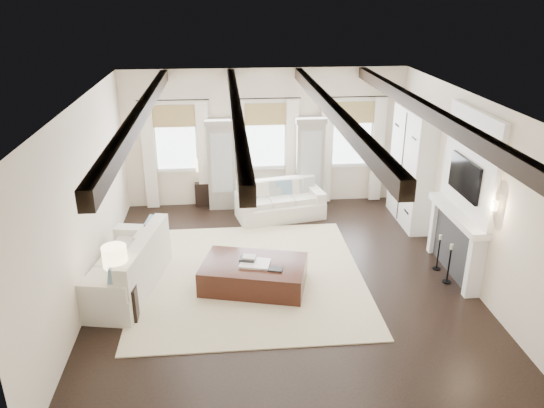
{
  "coord_description": "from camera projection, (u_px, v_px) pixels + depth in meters",
  "views": [
    {
      "loc": [
        -0.95,
        -8.2,
        4.86
      ],
      "look_at": [
        -0.11,
        0.8,
        1.15
      ],
      "focal_mm": 35.0,
      "sensor_mm": 36.0,
      "label": 1
    }
  ],
  "objects": [
    {
      "name": "candlestick_near",
      "position": [
        449.0,
        267.0,
        9.29
      ],
      "size": [
        0.15,
        0.15,
        0.75
      ],
      "color": "black",
      "rests_on": "ground"
    },
    {
      "name": "lamp_front",
      "position": [
        115.0,
        259.0,
        8.09
      ],
      "size": [
        0.38,
        0.38,
        0.65
      ],
      "color": "black",
      "rests_on": "side_table_front"
    },
    {
      "name": "book_lower",
      "position": [
        248.0,
        259.0,
        9.12
      ],
      "size": [
        0.3,
        0.26,
        0.04
      ],
      "primitive_type": "cube",
      "rotation": [
        0.0,
        0.0,
        -0.25
      ],
      "color": "#262628",
      "rests_on": "tray"
    },
    {
      "name": "ground",
      "position": [
        282.0,
        280.0,
        9.48
      ],
      "size": [
        7.5,
        7.5,
        0.0
      ],
      "primitive_type": "plane",
      "color": "black",
      "rests_on": "ground"
    },
    {
      "name": "tray",
      "position": [
        255.0,
        263.0,
        9.05
      ],
      "size": [
        0.58,
        0.49,
        0.04
      ],
      "primitive_type": "cube",
      "rotation": [
        0.0,
        0.0,
        -0.25
      ],
      "color": "white",
      "rests_on": "ottoman"
    },
    {
      "name": "book_loose",
      "position": [
        276.0,
        269.0,
        8.88
      ],
      "size": [
        0.28,
        0.23,
        0.03
      ],
      "primitive_type": "cube",
      "rotation": [
        0.0,
        0.0,
        -0.25
      ],
      "color": "#262628",
      "rests_on": "ottoman"
    },
    {
      "name": "sofa_back",
      "position": [
        279.0,
        202.0,
        11.99
      ],
      "size": [
        2.05,
        1.24,
        0.82
      ],
      "color": "silver",
      "rests_on": "ground"
    },
    {
      "name": "side_table_back",
      "position": [
        203.0,
        193.0,
        12.71
      ],
      "size": [
        0.38,
        0.38,
        0.57
      ],
      "primitive_type": "cube",
      "color": "black",
      "rests_on": "ground"
    },
    {
      "name": "area_rug",
      "position": [
        250.0,
        276.0,
        9.58
      ],
      "size": [
        4.04,
        4.22,
        0.02
      ],
      "primitive_type": "cube",
      "color": "beige",
      "rests_on": "ground"
    },
    {
      "name": "candlestick_far",
      "position": [
        438.0,
        255.0,
        9.74
      ],
      "size": [
        0.14,
        0.14,
        0.7
      ],
      "color": "black",
      "rests_on": "ground"
    },
    {
      "name": "sofa_left",
      "position": [
        127.0,
        269.0,
        9.06
      ],
      "size": [
        1.44,
        2.43,
        0.97
      ],
      "color": "silver",
      "rests_on": "ground"
    },
    {
      "name": "side_table_front",
      "position": [
        120.0,
        299.0,
        8.36
      ],
      "size": [
        0.57,
        0.57,
        0.57
      ],
      "primitive_type": "cube",
      "color": "black",
      "rests_on": "ground"
    },
    {
      "name": "book_upper",
      "position": [
        249.0,
        257.0,
        9.11
      ],
      "size": [
        0.26,
        0.22,
        0.03
      ],
      "primitive_type": "cube",
      "rotation": [
        0.0,
        0.0,
        -0.25
      ],
      "color": "beige",
      "rests_on": "book_lower"
    },
    {
      "name": "room_shell",
      "position": [
        318.0,
        163.0,
        9.65
      ],
      "size": [
        6.54,
        7.54,
        3.22
      ],
      "color": "#F3E3C9",
      "rests_on": "ground"
    },
    {
      "name": "lamp_back",
      "position": [
        202.0,
        166.0,
        12.45
      ],
      "size": [
        0.34,
        0.34,
        0.59
      ],
      "color": "black",
      "rests_on": "side_table_back"
    },
    {
      "name": "ottoman",
      "position": [
        254.0,
        275.0,
        9.19
      ],
      "size": [
        1.97,
        1.5,
        0.46
      ],
      "primitive_type": "cube",
      "rotation": [
        0.0,
        0.0,
        -0.25
      ],
      "color": "black",
      "rests_on": "ground"
    }
  ]
}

